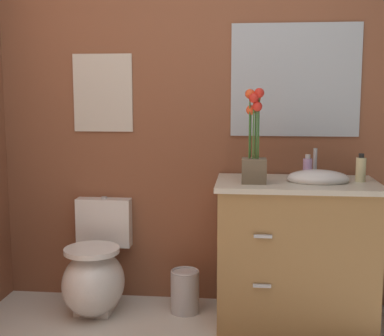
{
  "coord_description": "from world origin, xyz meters",
  "views": [
    {
      "loc": [
        0.29,
        -1.78,
        1.37
      ],
      "look_at": [
        -0.03,
        1.28,
        0.94
      ],
      "focal_mm": 49.72,
      "sensor_mm": 36.0,
      "label": 1
    }
  ],
  "objects_px": {
    "trash_bin": "(185,291)",
    "soap_bottle": "(361,169)",
    "flower_vase": "(254,151)",
    "lotion_bottle": "(308,168)",
    "wall_mirror": "(295,80)",
    "toilet": "(96,274)",
    "wall_poster": "(103,93)",
    "vanity_cabinet": "(296,250)"
  },
  "relations": [
    {
      "from": "vanity_cabinet",
      "to": "lotion_bottle",
      "type": "height_order",
      "value": "vanity_cabinet"
    },
    {
      "from": "toilet",
      "to": "wall_poster",
      "type": "bearing_deg",
      "value": 90.0
    },
    {
      "from": "lotion_bottle",
      "to": "trash_bin",
      "type": "xyz_separation_m",
      "value": [
        -0.74,
        -0.01,
        -0.79
      ]
    },
    {
      "from": "flower_vase",
      "to": "wall_mirror",
      "type": "relative_size",
      "value": 0.68
    },
    {
      "from": "toilet",
      "to": "wall_mirror",
      "type": "distance_m",
      "value": 1.74
    },
    {
      "from": "flower_vase",
      "to": "wall_mirror",
      "type": "distance_m",
      "value": 0.6
    },
    {
      "from": "vanity_cabinet",
      "to": "soap_bottle",
      "type": "relative_size",
      "value": 6.3
    },
    {
      "from": "flower_vase",
      "to": "lotion_bottle",
      "type": "height_order",
      "value": "flower_vase"
    },
    {
      "from": "toilet",
      "to": "wall_poster",
      "type": "distance_m",
      "value": 1.16
    },
    {
      "from": "flower_vase",
      "to": "lotion_bottle",
      "type": "relative_size",
      "value": 3.6
    },
    {
      "from": "soap_bottle",
      "to": "toilet",
      "type": "bearing_deg",
      "value": -179.84
    },
    {
      "from": "trash_bin",
      "to": "wall_poster",
      "type": "height_order",
      "value": "wall_poster"
    },
    {
      "from": "toilet",
      "to": "vanity_cabinet",
      "type": "bearing_deg",
      "value": -1.23
    },
    {
      "from": "vanity_cabinet",
      "to": "trash_bin",
      "type": "xyz_separation_m",
      "value": [
        -0.67,
        0.07,
        -0.3
      ]
    },
    {
      "from": "lotion_bottle",
      "to": "wall_poster",
      "type": "distance_m",
      "value": 1.39
    },
    {
      "from": "soap_bottle",
      "to": "trash_bin",
      "type": "height_order",
      "value": "soap_bottle"
    },
    {
      "from": "lotion_bottle",
      "to": "wall_poster",
      "type": "xyz_separation_m",
      "value": [
        -1.3,
        0.22,
        0.45
      ]
    },
    {
      "from": "wall_poster",
      "to": "soap_bottle",
      "type": "bearing_deg",
      "value": -9.35
    },
    {
      "from": "toilet",
      "to": "vanity_cabinet",
      "type": "distance_m",
      "value": 1.25
    },
    {
      "from": "trash_bin",
      "to": "wall_mirror",
      "type": "bearing_deg",
      "value": 18.78
    },
    {
      "from": "vanity_cabinet",
      "to": "flower_vase",
      "type": "relative_size",
      "value": 1.92
    },
    {
      "from": "flower_vase",
      "to": "soap_bottle",
      "type": "xyz_separation_m",
      "value": [
        0.62,
        0.11,
        -0.11
      ]
    },
    {
      "from": "toilet",
      "to": "wall_mirror",
      "type": "xyz_separation_m",
      "value": [
        1.23,
        0.27,
        1.21
      ]
    },
    {
      "from": "wall_poster",
      "to": "wall_mirror",
      "type": "height_order",
      "value": "wall_mirror"
    },
    {
      "from": "toilet",
      "to": "vanity_cabinet",
      "type": "relative_size",
      "value": 0.66
    },
    {
      "from": "soap_bottle",
      "to": "wall_mirror",
      "type": "relative_size",
      "value": 0.21
    },
    {
      "from": "trash_bin",
      "to": "soap_bottle",
      "type": "bearing_deg",
      "value": -1.96
    },
    {
      "from": "vanity_cabinet",
      "to": "wall_mirror",
      "type": "height_order",
      "value": "wall_mirror"
    },
    {
      "from": "vanity_cabinet",
      "to": "wall_poster",
      "type": "distance_m",
      "value": 1.57
    },
    {
      "from": "trash_bin",
      "to": "wall_mirror",
      "type": "xyz_separation_m",
      "value": [
        0.67,
        0.23,
        1.31
      ]
    },
    {
      "from": "soap_bottle",
      "to": "trash_bin",
      "type": "xyz_separation_m",
      "value": [
        -1.04,
        0.04,
        -0.8
      ]
    },
    {
      "from": "wall_mirror",
      "to": "toilet",
      "type": "bearing_deg",
      "value": -167.74
    },
    {
      "from": "soap_bottle",
      "to": "flower_vase",
      "type": "bearing_deg",
      "value": -170.28
    },
    {
      "from": "lotion_bottle",
      "to": "wall_poster",
      "type": "height_order",
      "value": "wall_poster"
    },
    {
      "from": "lotion_bottle",
      "to": "wall_poster",
      "type": "bearing_deg",
      "value": 170.38
    },
    {
      "from": "soap_bottle",
      "to": "wall_mirror",
      "type": "distance_m",
      "value": 0.69
    },
    {
      "from": "lotion_bottle",
      "to": "wall_mirror",
      "type": "distance_m",
      "value": 0.57
    },
    {
      "from": "vanity_cabinet",
      "to": "lotion_bottle",
      "type": "bearing_deg",
      "value": 49.16
    },
    {
      "from": "wall_mirror",
      "to": "lotion_bottle",
      "type": "bearing_deg",
      "value": -73.15
    },
    {
      "from": "flower_vase",
      "to": "lotion_bottle",
      "type": "xyz_separation_m",
      "value": [
        0.32,
        0.15,
        -0.12
      ]
    },
    {
      "from": "toilet",
      "to": "flower_vase",
      "type": "bearing_deg",
      "value": -5.92
    },
    {
      "from": "vanity_cabinet",
      "to": "lotion_bottle",
      "type": "distance_m",
      "value": 0.49
    }
  ]
}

